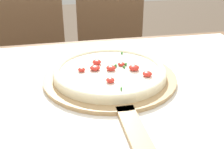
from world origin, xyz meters
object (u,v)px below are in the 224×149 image
(pizza_peel, at_px, (111,81))
(chair_right, at_px, (112,57))
(chair_left, at_px, (32,63))
(pizza, at_px, (110,72))

(pizza_peel, relative_size, chair_right, 0.69)
(pizza_peel, relative_size, chair_left, 0.69)
(chair_left, relative_size, chair_right, 1.00)
(pizza_peel, relative_size, pizza, 1.85)
(chair_left, distance_m, chair_right, 0.45)
(pizza, relative_size, chair_right, 0.37)
(pizza, distance_m, chair_right, 0.78)
(pizza_peel, distance_m, pizza, 0.03)
(pizza, xyz_separation_m, chair_right, (0.16, 0.72, -0.25))
(pizza, bearing_deg, pizza_peel, -90.52)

